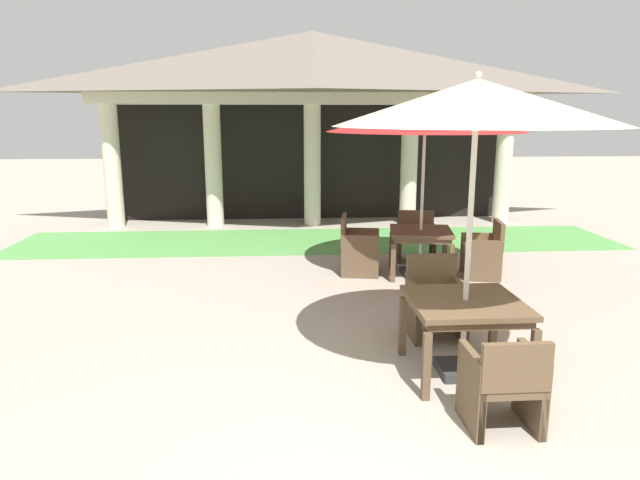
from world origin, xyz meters
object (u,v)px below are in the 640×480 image
object	(u,v)px
patio_chair_near_foreground_east	(484,251)
patio_chair_mid_left_south	(503,383)
patio_chair_near_foreground_west	(358,247)
patio_table_near_foreground	(421,236)
patio_umbrella_mid_left	(477,105)
patio_chair_mid_left_north	(435,301)
patio_umbrella_near_foreground	(425,119)
patio_chair_near_foreground_north	(416,237)
patio_table_mid_left	(465,309)

from	to	relation	value
patio_chair_near_foreground_east	patio_chair_mid_left_south	size ratio (longest dim) A/B	1.09
patio_chair_near_foreground_west	patio_table_near_foreground	bearing A→B (deg)	90.00
patio_umbrella_mid_left	patio_chair_mid_left_north	xyz separation A→B (m)	(-0.01, 0.99, -2.12)
patio_chair_near_foreground_east	patio_chair_near_foreground_west	world-z (taller)	patio_chair_near_foreground_west
patio_chair_mid_left_south	patio_umbrella_near_foreground	bearing A→B (deg)	84.39
patio_chair_near_foreground_north	patio_chair_mid_left_north	xyz separation A→B (m)	(-0.57, -3.38, 0.00)
patio_chair_mid_left_south	patio_table_mid_left	bearing A→B (deg)	90.00
patio_chair_near_foreground_north	patio_table_mid_left	world-z (taller)	patio_chair_near_foreground_north
patio_chair_mid_left_south	patio_table_near_foreground	bearing A→B (deg)	84.39
patio_chair_near_foreground_west	patio_umbrella_mid_left	xyz separation A→B (m)	(0.53, -3.58, 2.09)
patio_table_near_foreground	patio_chair_mid_left_south	world-z (taller)	patio_chair_mid_left_south
patio_chair_near_foreground_east	patio_umbrella_near_foreground	bearing A→B (deg)	90.00
patio_umbrella_mid_left	patio_umbrella_near_foreground	bearing A→B (deg)	83.18
patio_table_mid_left	patio_umbrella_mid_left	bearing A→B (deg)	0.00
patio_chair_near_foreground_east	patio_chair_mid_left_north	bearing A→B (deg)	158.60
patio_umbrella_near_foreground	patio_chair_near_foreground_east	bearing A→B (deg)	-9.36
patio_chair_near_foreground_west	patio_chair_mid_left_north	size ratio (longest dim) A/B	1.03
patio_umbrella_near_foreground	patio_chair_near_foreground_north	xyz separation A→B (m)	(0.16, 0.94, -1.98)
patio_chair_mid_left_south	patio_chair_near_foreground_east	bearing A→B (deg)	72.04
patio_table_near_foreground	patio_chair_near_foreground_north	distance (m)	0.98
patio_chair_near_foreground_north	patio_table_mid_left	xyz separation A→B (m)	(-0.57, -4.37, 0.26)
patio_table_near_foreground	patio_umbrella_near_foreground	world-z (taller)	patio_umbrella_near_foreground
patio_chair_near_foreground_east	patio_chair_mid_left_north	xyz separation A→B (m)	(-1.36, -2.28, -0.01)
patio_umbrella_near_foreground	patio_chair_near_foreground_east	distance (m)	2.18
patio_chair_near_foreground_north	patio_chair_near_foreground_west	bearing A→B (deg)	44.92
patio_table_near_foreground	patio_chair_near_foreground_north	bearing A→B (deg)	80.64
patio_umbrella_near_foreground	patio_chair_mid_left_north	distance (m)	3.17
patio_table_near_foreground	patio_chair_near_foreground_east	bearing A→B (deg)	-9.36
patio_table_mid_left	patio_umbrella_mid_left	xyz separation A→B (m)	(0.00, 0.00, 1.87)
patio_chair_near_foreground_east	patio_chair_mid_left_north	world-z (taller)	patio_chair_mid_left_north
patio_table_mid_left	patio_umbrella_mid_left	distance (m)	1.87
patio_chair_near_foreground_east	patio_umbrella_mid_left	xyz separation A→B (m)	(-1.35, -3.27, 2.11)
patio_chair_near_foreground_west	patio_table_mid_left	world-z (taller)	patio_chair_near_foreground_west
patio_table_near_foreground	patio_chair_mid_left_north	size ratio (longest dim) A/B	1.19
patio_chair_near_foreground_north	patio_umbrella_mid_left	distance (m)	4.89
patio_table_near_foreground	patio_table_mid_left	world-z (taller)	patio_table_mid_left
patio_umbrella_near_foreground	patio_table_mid_left	bearing A→B (deg)	-96.82
patio_chair_mid_left_north	patio_umbrella_mid_left	bearing A→B (deg)	90.00
patio_umbrella_mid_left	patio_chair_mid_left_south	distance (m)	2.35
patio_chair_near_foreground_north	patio_table_mid_left	size ratio (longest dim) A/B	0.80
patio_umbrella_near_foreground	patio_chair_mid_left_south	size ratio (longest dim) A/B	3.64
patio_chair_near_foreground_north	patio_umbrella_mid_left	bearing A→B (deg)	91.99
patio_chair_near_foreground_east	patio_table_near_foreground	bearing A→B (deg)	90.00
patio_chair_mid_left_north	patio_chair_mid_left_south	xyz separation A→B (m)	(0.01, -1.96, -0.01)
patio_chair_near_foreground_east	patio_chair_near_foreground_north	world-z (taller)	patio_chair_near_foreground_east
patio_chair_mid_left_north	patio_umbrella_near_foreground	bearing A→B (deg)	-100.05
patio_table_near_foreground	patio_chair_near_foreground_west	xyz separation A→B (m)	(-0.94, 0.16, -0.19)
patio_chair_near_foreground_west	patio_table_mid_left	bearing A→B (deg)	17.85
patio_chair_near_foreground_east	patio_chair_mid_left_north	size ratio (longest dim) A/B	0.98
patio_table_near_foreground	patio_chair_mid_left_north	xyz separation A→B (m)	(-0.42, -2.44, -0.22)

